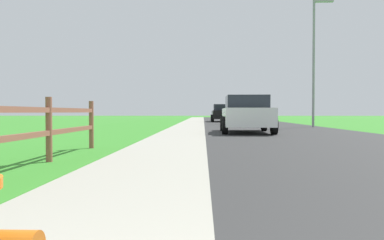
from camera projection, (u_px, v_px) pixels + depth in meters
The scene contains 8 objects.
ground_plane at pixel (204, 125), 24.72m from camera, with size 120.00×120.00×0.00m, color #368629.
road_asphalt at pixel (251, 124), 26.60m from camera, with size 7.00×66.00×0.01m, color #2F2F2F.
curb_concrete at pixel (165, 124), 26.81m from camera, with size 6.00×66.00×0.01m, color #A3A092.
grass_verge at pixel (145, 124), 26.86m from camera, with size 5.00×66.00×0.00m, color #368629.
parked_suv_white at pixel (246, 114), 15.17m from camera, with size 2.21×4.26×1.57m.
parked_car_silver at pixel (242, 114), 23.84m from camera, with size 2.13×4.50×1.48m.
parked_car_black at pixel (223, 113), 32.32m from camera, with size 2.15×4.45×1.58m.
street_lamp at pixel (315, 52), 20.52m from camera, with size 1.17×0.20×7.46m.
Camera 1 is at (-0.08, 0.28, 0.88)m, focal length 33.12 mm.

